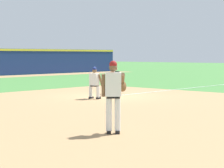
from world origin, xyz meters
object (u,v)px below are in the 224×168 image
at_px(pitcher, 114,92).
at_px(umpire, 115,78).
at_px(baserunner, 94,82).
at_px(baseball, 118,107).
at_px(first_base_bag, 111,95).
at_px(first_baseman, 113,81).

relative_size(pitcher, umpire, 1.27).
relative_size(pitcher, baserunner, 1.27).
bearing_deg(pitcher, baserunner, 47.99).
bearing_deg(pitcher, baseball, 40.70).
bearing_deg(baserunner, pitcher, -132.01).
height_order(baseball, umpire, umpire).
height_order(first_base_bag, pitcher, pitcher).
xyz_separation_m(pitcher, umpire, (8.49, 7.59, -0.27)).
height_order(pitcher, umpire, pitcher).
bearing_deg(baseball, pitcher, -139.30).
height_order(baseball, first_baseman, first_baseman).
bearing_deg(pitcher, umpire, 41.82).
bearing_deg(first_baseman, baseball, -135.71).
bearing_deg(first_baseman, umpire, 36.33).
relative_size(baseball, baserunner, 0.05).
height_order(first_base_bag, umpire, umpire).
bearing_deg(baserunner, first_base_bag, 11.21).
distance_m(first_base_bag, pitcher, 9.98).
xyz_separation_m(first_baseman, baserunner, (-1.70, -0.40, 0.06)).
bearing_deg(baseball, first_base_bag, 45.99).
xyz_separation_m(first_base_bag, first_baseman, (0.33, 0.13, 0.69)).
relative_size(first_baseman, baserunner, 0.92).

